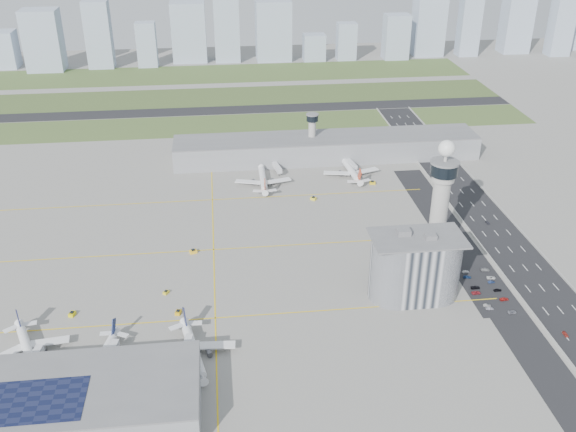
{
  "coord_description": "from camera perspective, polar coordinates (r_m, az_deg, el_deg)",
  "views": [
    {
      "loc": [
        -34.5,
        -263.01,
        171.54
      ],
      "look_at": [
        0.0,
        35.0,
        15.0
      ],
      "focal_mm": 40.0,
      "sensor_mm": 36.0,
      "label": 1
    }
  ],
  "objects": [
    {
      "name": "car_lot_9",
      "position": [
        325.45,
        17.63,
        -5.61
      ],
      "size": [
        3.5,
        1.66,
        1.11
      ],
      "primitive_type": "imported",
      "rotation": [
        0.0,
        0.0,
        1.72
      ],
      "color": "navy",
      "rests_on": "ground"
    },
    {
      "name": "car_lot_6",
      "position": [
        307.18,
        19.29,
        -8.06
      ],
      "size": [
        4.14,
        2.17,
        1.11
      ],
      "primitive_type": "imported",
      "rotation": [
        0.0,
        0.0,
        1.65
      ],
      "color": "gray",
      "rests_on": "ground"
    },
    {
      "name": "airplane_near_a",
      "position": [
        284.52,
        -22.24,
        -10.54
      ],
      "size": [
        47.02,
        50.21,
        11.23
      ],
      "primitive_type": null,
      "rotation": [
        0.0,
        0.0,
        -1.17
      ],
      "color": "white",
      "rests_on": "ground"
    },
    {
      "name": "car_lot_8",
      "position": [
        320.17,
        18.13,
        -6.27
      ],
      "size": [
        3.88,
        1.85,
        1.28
      ],
      "primitive_type": "imported",
      "rotation": [
        0.0,
        0.0,
        1.66
      ],
      "color": "black",
      "rests_on": "ground"
    },
    {
      "name": "car_hw_0",
      "position": [
        301.73,
        23.43,
        -9.61
      ],
      "size": [
        1.53,
        3.67,
        1.24
      ],
      "primitive_type": "imported",
      "rotation": [
        0.0,
        0.0,
        0.02
      ],
      "color": "maroon",
      "rests_on": "ground"
    },
    {
      "name": "tug_5",
      "position": [
        413.71,
        7.52,
        2.97
      ],
      "size": [
        4.01,
        3.05,
        2.14
      ],
      "primitive_type": null,
      "rotation": [
        0.0,
        0.0,
        1.42
      ],
      "color": "gold",
      "rests_on": "ground"
    },
    {
      "name": "jet_bridge_far_1",
      "position": [
        438.15,
        5.32,
        4.79
      ],
      "size": [
        5.39,
        14.31,
        5.7
      ],
      "primitive_type": null,
      "rotation": [
        0.0,
        0.0,
        -1.4
      ],
      "color": "silver",
      "rests_on": "ground"
    },
    {
      "name": "car_hw_1",
      "position": [
        379.61,
        17.31,
        -0.57
      ],
      "size": [
        1.47,
        3.42,
        1.1
      ],
      "primitive_type": "imported",
      "rotation": [
        0.0,
        0.0,
        0.09
      ],
      "color": "black",
      "rests_on": "ground"
    },
    {
      "name": "landside_road",
      "position": [
        330.04,
        16.72,
        -5.07
      ],
      "size": [
        18.0,
        260.0,
        0.08
      ],
      "primitive_type": "cube",
      "color": "black",
      "rests_on": "ground"
    },
    {
      "name": "jet_bridge_near_1",
      "position": [
        267.62,
        -15.88,
        -12.8
      ],
      "size": [
        5.39,
        14.31,
        5.7
      ],
      "primitive_type": null,
      "rotation": [
        0.0,
        0.0,
        1.4
      ],
      "color": "silver",
      "rests_on": "ground"
    },
    {
      "name": "car_lot_10",
      "position": [
        328.64,
        17.61,
        -5.25
      ],
      "size": [
        4.51,
        2.56,
        1.19
      ],
      "primitive_type": "imported",
      "rotation": [
        0.0,
        0.0,
        1.43
      ],
      "color": "white",
      "rests_on": "ground"
    },
    {
      "name": "grass_strip_0",
      "position": [
        517.47,
        -4.67,
        8.11
      ],
      "size": [
        480.0,
        50.0,
        0.08
      ],
      "primitive_type": "cube",
      "color": "#3E5226",
      "rests_on": "ground"
    },
    {
      "name": "ground",
      "position": [
        315.9,
        0.73,
        -5.34
      ],
      "size": [
        1000.0,
        1000.0,
        0.0
      ],
      "primitive_type": "plane",
      "color": "gray"
    },
    {
      "name": "taxiway_line_v",
      "position": [
        339.58,
        -6.63,
        -2.99
      ],
      "size": [
        0.6,
        260.0,
        0.01
      ],
      "primitive_type": "cube",
      "color": "yellow",
      "rests_on": "ground"
    },
    {
      "name": "barrier_left",
      "position": [
        341.7,
        17.83,
        -3.94
      ],
      "size": [
        0.6,
        500.0,
        1.2
      ],
      "primitive_type": "cube",
      "color": "#9E9E99",
      "rests_on": "ground"
    },
    {
      "name": "terminal_pier",
      "position": [
        448.62,
        3.44,
        6.11
      ],
      "size": [
        210.0,
        32.0,
        15.8
      ],
      "color": "gray",
      "rests_on": "ground"
    },
    {
      "name": "secondary_tower",
      "position": [
        445.05,
        2.15,
        7.46
      ],
      "size": [
        8.6,
        8.6,
        31.9
      ],
      "color": "#ADAAA5",
      "rests_on": "ground"
    },
    {
      "name": "admin_building",
      "position": [
        299.97,
        11.22,
        -4.43
      ],
      "size": [
        42.0,
        24.0,
        33.5
      ],
      "color": "#B2B2B7",
      "rests_on": "ground"
    },
    {
      "name": "barrier_right",
      "position": [
        353.74,
        21.98,
        -3.56
      ],
      "size": [
        0.6,
        500.0,
        1.2
      ],
      "primitive_type": "cube",
      "color": "#9E9E99",
      "rests_on": "ground"
    },
    {
      "name": "skyline_bldg_10",
      "position": [
        712.76,
        2.34,
        14.75
      ],
      "size": [
        23.01,
        18.41,
        27.75
      ],
      "primitive_type": "cube",
      "color": "#9EADC1",
      "rests_on": "ground"
    },
    {
      "name": "tug_0",
      "position": [
        304.23,
        -18.64,
        -8.22
      ],
      "size": [
        3.21,
        3.9,
        1.96
      ],
      "primitive_type": null,
      "rotation": [
        0.0,
        0.0,
        -0.3
      ],
      "color": "yellow",
      "rests_on": "ground"
    },
    {
      "name": "skyline_bldg_13",
      "position": [
        746.69,
        12.46,
        16.85
      ],
      "size": [
        32.26,
        25.81,
        81.2
      ],
      "primitive_type": "cube",
      "color": "#9EADC1",
      "rests_on": "ground"
    },
    {
      "name": "airplane_far_b",
      "position": [
        423.38,
        5.62,
        4.43
      ],
      "size": [
        40.78,
        46.91,
        12.39
      ],
      "primitive_type": null,
      "rotation": [
        0.0,
        0.0,
        1.64
      ],
      "color": "white",
      "rests_on": "ground"
    },
    {
      "name": "tug_1",
      "position": [
        293.79,
        -9.74,
        -8.41
      ],
      "size": [
        3.04,
        3.72,
        1.88
      ],
      "primitive_type": null,
      "rotation": [
        0.0,
        0.0,
        2.86
      ],
      "color": "gold",
      "rests_on": "ground"
    },
    {
      "name": "car_hw_4",
      "position": [
        495.85,
        10.62,
        6.91
      ],
      "size": [
        1.75,
        3.71,
        1.23
      ],
      "primitive_type": "imported",
      "rotation": [
        0.0,
        0.0,
        -0.09
      ],
      "color": "gray",
      "rests_on": "ground"
    },
    {
      "name": "parking_lot",
      "position": [
        320.16,
        17.17,
        -6.23
      ],
      "size": [
        20.0,
        44.0,
        0.1
      ],
      "primitive_type": "cube",
      "color": "black",
      "rests_on": "ground"
    },
    {
      "name": "jet_bridge_near_2",
      "position": [
        263.83,
        -9.3,
        -12.63
      ],
      "size": [
        5.39,
        14.31,
        5.7
      ],
      "primitive_type": null,
      "rotation": [
        0.0,
        0.0,
        1.4
      ],
      "color": "silver",
      "rests_on": "ground"
    },
    {
      "name": "skyline_bldg_6",
      "position": [
        700.34,
        -12.45,
        14.66
      ],
      "size": [
        20.04,
        16.03,
        45.2
      ],
      "primitive_type": "cube",
      "color": "#9EADC1",
      "rests_on": "ground"
    },
    {
      "name": "taxiway_line_h_2",
      "position": [
        392.52,
        -6.74,
        1.44
      ],
      "size": [
        260.0,
        0.6,
        0.01
      ],
      "primitive_type": "cube",
      "color": "yellow",
      "rests_on": "ground"
    },
    {
      "name": "skyline_bldg_15",
      "position": [
        788.24,
        19.63,
        15.83
      ],
      "size": [
        30.25,
        24.2,
        63.4
      ],
      "primitive_type": "cube",
      "color": "#9EADC1",
      "rests_on": "ground"
    },
    {
      "name": "taxiway_line_h_1",
      "position": [
        339.58,
        -6.63,
        -2.99
      ],
      "size": [
        260.0,
        0.6,
        0.01
      ],
      "primitive_type": "cube",
      "color": "yellow",
      "rests_on": "ground"
    },
    {
      "name": "tug_2",
      "position": [
        308.04,
        -10.78,
        -6.66
      ],
      "size": [
        3.25,
        3.44,
        1.65
      ],
      "primitive_type": null,
      "rotation": [
        0.0,
        0.0,
        -0.64
      ],
      "color": "gold",
      "rests_on": "ground"
    },
    {
      "name": "car_lot_7",
      "position": [
        314.68,
        18.66,
        -7.0
      ],
      "size": [
        4.52,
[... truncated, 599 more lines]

